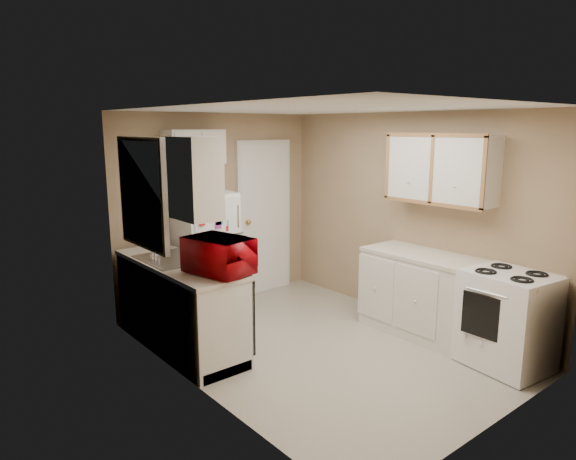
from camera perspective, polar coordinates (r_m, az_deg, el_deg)
floor at (r=5.46m, az=3.41°, el=-12.73°), size 3.80×3.80×0.00m
ceiling at (r=4.99m, az=3.75°, el=13.31°), size 3.80×3.80×0.00m
wall_left at (r=4.29m, az=-10.29°, el=-2.71°), size 3.80×3.80×0.00m
wall_right at (r=6.12m, az=13.22°, el=1.39°), size 3.80×3.80×0.00m
wall_back at (r=6.59m, az=-7.76°, el=2.28°), size 2.80×2.80×0.00m
wall_front at (r=3.96m, az=22.69°, el=-4.58°), size 2.80×2.80×0.00m
left_counter at (r=5.40m, az=-11.92°, el=-8.13°), size 0.60×1.80×0.90m
dishwasher at (r=5.03m, az=-5.76°, el=-8.90°), size 0.03×0.58×0.72m
sink at (r=5.41m, az=-12.84°, el=-3.59°), size 0.54×0.74×0.16m
microwave at (r=4.77m, az=-7.62°, el=-3.04°), size 0.67×0.46×0.41m
soap_bottle at (r=5.59m, az=-14.59°, el=-1.71°), size 0.10×0.10×0.17m
window_blinds at (r=5.16m, az=-15.78°, el=3.94°), size 0.10×0.98×1.08m
upper_cabinet_left at (r=4.45m, az=-10.26°, el=5.66°), size 0.30×0.45×0.70m
refrigerator at (r=6.12m, az=-9.12°, el=-2.79°), size 0.65×0.64×1.50m
cabinet_over_fridge at (r=6.18m, az=-10.41°, el=9.07°), size 0.70×0.30×0.40m
interior_door at (r=6.97m, az=-2.65°, el=1.37°), size 0.86×0.06×2.08m
right_counter at (r=5.62m, az=17.51°, el=-7.64°), size 0.60×2.00×0.90m
stove at (r=5.27m, az=23.15°, el=-9.28°), size 0.69×0.81×0.91m
upper_cabinet_right at (r=5.63m, az=16.62°, el=6.54°), size 0.30×1.20×0.70m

